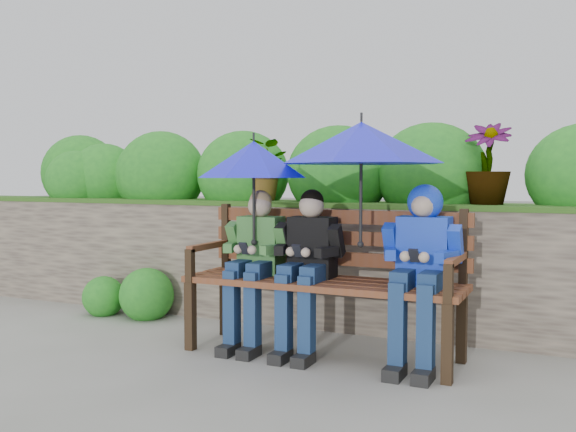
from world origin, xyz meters
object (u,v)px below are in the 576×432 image
at_px(boy_left, 255,258).
at_px(boy_right, 421,258).
at_px(park_bench, 326,270).
at_px(umbrella_left, 254,160).
at_px(boy_middle, 307,260).
at_px(umbrella_right, 361,143).

height_order(boy_left, boy_right, boy_right).
distance_m(park_bench, boy_left, 0.53).
relative_size(boy_right, umbrella_left, 1.48).
relative_size(boy_left, boy_middle, 0.99).
bearing_deg(park_bench, umbrella_right, -19.43).
height_order(boy_left, boy_middle, boy_middle).
height_order(boy_right, umbrella_left, umbrella_left).
bearing_deg(park_bench, boy_left, -170.09).
xyz_separation_m(park_bench, boy_left, (-0.52, -0.09, 0.07)).
bearing_deg(umbrella_left, park_bench, 11.93).
bearing_deg(umbrella_left, boy_middle, 2.43).
distance_m(boy_left, umbrella_left, 0.70).
relative_size(boy_left, boy_right, 0.96).
bearing_deg(umbrella_right, umbrella_left, -179.42).
bearing_deg(umbrella_right, boy_left, 179.27).
height_order(boy_right, umbrella_right, umbrella_right).
bearing_deg(umbrella_left, boy_left, 98.28).
height_order(park_bench, umbrella_left, umbrella_left).
xyz_separation_m(boy_middle, boy_right, (0.79, 0.01, 0.06)).
bearing_deg(umbrella_left, boy_right, 1.25).
bearing_deg(boy_right, park_bench, 173.16).
bearing_deg(boy_middle, umbrella_right, -1.34).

